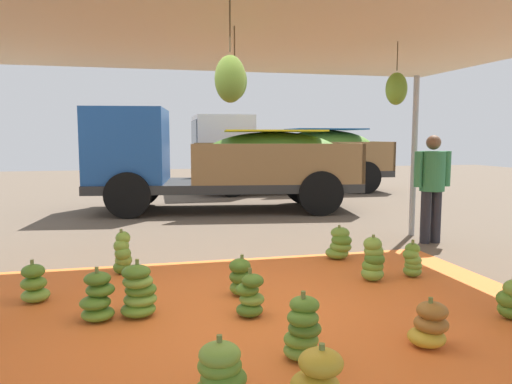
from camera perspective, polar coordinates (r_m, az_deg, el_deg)
name	(u,v)px	position (r m, az deg, el deg)	size (l,w,h in m)	color
ground_plane	(202,250)	(7.82, -6.23, -6.59)	(40.00, 40.00, 0.00)	brown
tarp_orange	(240,317)	(4.98, -1.81, -14.11)	(6.49, 4.51, 0.01)	orange
tent_canopy	(242,21)	(4.70, -1.59, 18.99)	(8.00, 7.00, 2.86)	#9EA0A5
banana_bunch_0	(98,298)	(5.05, -17.72, -11.51)	(0.37, 0.40, 0.51)	#60932D
banana_bunch_1	(512,301)	(5.42, 27.31, -11.01)	(0.39, 0.37, 0.43)	#518428
banana_bunch_2	(139,292)	(5.04, -13.31, -11.11)	(0.41, 0.41, 0.56)	#60932D
banana_bunch_3	(303,330)	(4.05, 5.39, -15.52)	(0.41, 0.40, 0.54)	#6B9E38
banana_bunch_4	(430,326)	(4.51, 19.31, -14.28)	(0.45, 0.44, 0.42)	gold
banana_bunch_5	(412,261)	(6.54, 17.52, -7.55)	(0.29, 0.29, 0.47)	#6B9E38
banana_bunch_6	(250,296)	(4.92, -0.67, -11.87)	(0.35, 0.36, 0.48)	#477523
banana_bunch_7	(241,278)	(5.53, -1.68, -9.86)	(0.35, 0.33, 0.45)	#60932D
banana_bunch_8	(34,285)	(5.81, -24.10, -9.68)	(0.38, 0.37, 0.45)	#75A83D
banana_bunch_11	(123,254)	(6.55, -15.07, -6.92)	(0.31, 0.32, 0.58)	#518428
banana_bunch_12	(221,380)	(3.32, -4.04, -20.76)	(0.46, 0.45, 0.51)	#518428
banana_bunch_13	(373,260)	(6.22, 13.30, -7.62)	(0.36, 0.36, 0.57)	#75A83D
banana_bunch_14	(340,244)	(7.21, 9.57, -5.93)	(0.45, 0.43, 0.49)	#6B9E38
cargo_truck_main	(216,159)	(11.86, -4.61, 3.78)	(6.46, 3.11, 2.40)	#2D2D2D
cargo_truck_far	(286,153)	(15.99, 3.44, 4.54)	(6.20, 2.65, 2.40)	#2D2D2D
worker_0	(432,181)	(8.61, 19.56, 1.24)	(0.65, 0.40, 1.77)	#26262D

